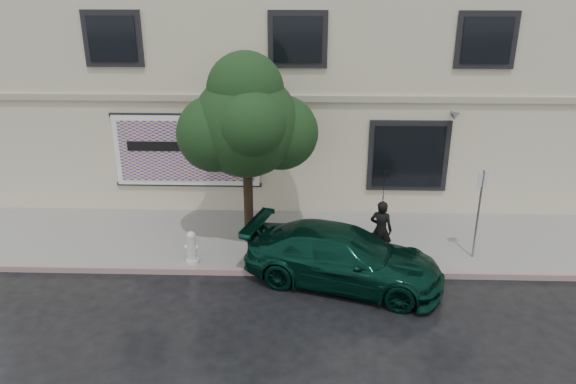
{
  "coord_description": "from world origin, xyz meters",
  "views": [
    {
      "loc": [
        0.22,
        -10.46,
        7.04
      ],
      "look_at": [
        -0.17,
        2.2,
        1.91
      ],
      "focal_mm": 35.0,
      "sensor_mm": 36.0,
      "label": 1
    }
  ],
  "objects_px": {
    "car": "(344,257)",
    "pedestrian": "(381,230)",
    "fire_hydrant": "(192,247)",
    "street_tree": "(246,125)"
  },
  "relations": [
    {
      "from": "car",
      "to": "fire_hydrant",
      "type": "bearing_deg",
      "value": 98.23
    },
    {
      "from": "fire_hydrant",
      "to": "pedestrian",
      "type": "bearing_deg",
      "value": 1.87
    },
    {
      "from": "car",
      "to": "street_tree",
      "type": "bearing_deg",
      "value": 70.25
    },
    {
      "from": "pedestrian",
      "to": "fire_hydrant",
      "type": "bearing_deg",
      "value": 25.0
    },
    {
      "from": "pedestrian",
      "to": "fire_hydrant",
      "type": "height_order",
      "value": "pedestrian"
    },
    {
      "from": "pedestrian",
      "to": "street_tree",
      "type": "relative_size",
      "value": 0.34
    },
    {
      "from": "street_tree",
      "to": "fire_hydrant",
      "type": "relative_size",
      "value": 5.39
    },
    {
      "from": "car",
      "to": "pedestrian",
      "type": "xyz_separation_m",
      "value": [
        0.98,
        1.0,
        0.25
      ]
    },
    {
      "from": "pedestrian",
      "to": "street_tree",
      "type": "distance_m",
      "value": 4.25
    },
    {
      "from": "car",
      "to": "street_tree",
      "type": "relative_size",
      "value": 1.03
    }
  ]
}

